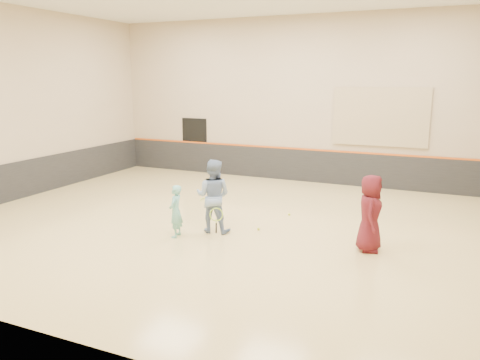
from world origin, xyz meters
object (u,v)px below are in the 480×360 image
at_px(young_man, 370,213).
at_px(spare_racket, 204,198).
at_px(girl, 176,211).
at_px(instructor, 213,196).

height_order(young_man, spare_racket, young_man).
height_order(girl, instructor, instructor).
relative_size(instructor, spare_racket, 3.14).
height_order(instructor, young_man, instructor).
height_order(girl, spare_racket, girl).
distance_m(instructor, young_man, 3.80).
xyz_separation_m(young_man, spare_racket, (-5.45, 2.38, -0.79)).
bearing_deg(girl, young_man, 92.53).
bearing_deg(girl, spare_racket, -172.79).
bearing_deg(instructor, young_man, 174.65).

